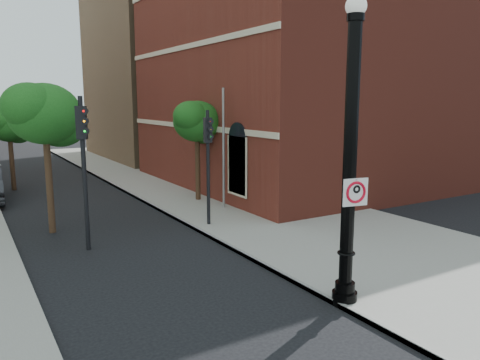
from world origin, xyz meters
TOP-DOWN VIEW (x-y plane):
  - ground at (0.00, 0.00)m, footprint 120.00×120.00m
  - sidewalk_right at (6.00, 10.00)m, footprint 8.00×60.00m
  - curb_edge at (2.05, 10.00)m, footprint 0.10×60.00m
  - brick_wall_building at (16.00, 14.00)m, footprint 22.30×16.30m
  - bg_building_tan_b at (16.00, 30.00)m, footprint 22.00×14.00m
  - lamppost at (2.29, -0.49)m, footprint 0.60×0.60m
  - no_parking_sign at (2.32, -0.66)m, footprint 0.63×0.17m
  - traffic_signal_left at (-1.95, 6.93)m, footprint 0.40×0.44m
  - traffic_signal_right at (2.70, 7.37)m, footprint 0.32×0.38m
  - utility_pole at (4.57, 9.55)m, footprint 0.11×0.11m
  - street_tree_a at (-2.57, 9.73)m, footprint 3.02×2.73m
  - street_tree_b at (-2.91, 19.58)m, footprint 2.43×2.20m
  - street_tree_c at (4.38, 11.73)m, footprint 2.67×2.41m

SIDE VIEW (x-z plane):
  - ground at x=0.00m, z-range 0.00..0.00m
  - sidewalk_right at x=6.00m, z-range 0.00..0.12m
  - curb_edge at x=2.05m, z-range 0.00..0.14m
  - utility_pole at x=4.57m, z-range 0.00..5.36m
  - no_parking_sign at x=2.32m, z-range 2.45..3.09m
  - traffic_signal_right at x=2.70m, z-range 0.78..5.25m
  - lamppost at x=2.29m, z-range -0.27..6.79m
  - traffic_signal_left at x=-1.95m, z-range 0.86..5.82m
  - street_tree_b at x=-2.91m, z-range 1.26..5.64m
  - street_tree_c at x=4.38m, z-range 1.39..6.19m
  - street_tree_a at x=-2.57m, z-range 1.57..7.01m
  - brick_wall_building at x=16.00m, z-range 0.01..12.51m
  - bg_building_tan_b at x=16.00m, z-range 0.00..14.00m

